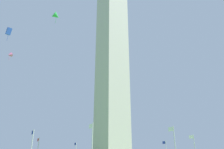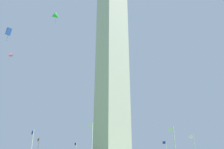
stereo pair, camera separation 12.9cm
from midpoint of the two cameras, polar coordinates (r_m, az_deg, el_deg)
obelisk_monument at (r=55.51m, az=0.07°, el=5.29°), size 5.94×5.94×54.01m
flagpole_e at (r=42.11m, az=-19.80°, el=-17.45°), size 1.12×0.14×7.26m
flagpole_se at (r=33.16m, az=-5.11°, el=-17.68°), size 1.12×0.14×7.26m
flagpole_s at (r=37.11m, az=15.81°, el=-17.44°), size 1.12×0.14×7.26m
kite_green_delta at (r=54.49m, az=-13.96°, el=14.27°), size 1.57×1.82×2.93m
kite_pink_delta at (r=49.94m, az=-24.55°, el=4.57°), size 1.27×1.37×1.77m
kite_blue_box at (r=42.78m, az=-24.77°, el=9.91°), size 1.16×0.84×2.59m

